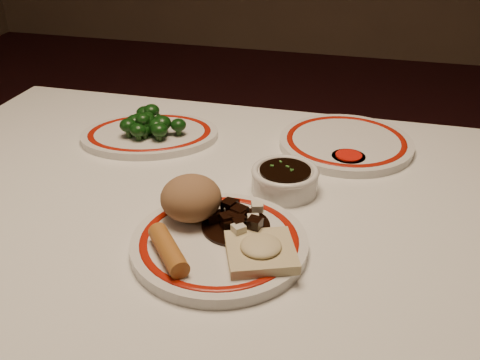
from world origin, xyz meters
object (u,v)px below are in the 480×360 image
object	(u,v)px
main_plate	(219,243)
rice_mound	(191,198)
dining_table	(202,251)
spring_roll	(168,250)
stirfry_heap	(237,220)
broccoli_plate	(150,135)
fried_wonton	(261,250)
soy_bowl	(285,181)
broccoli_pile	(148,123)

from	to	relation	value
main_plate	rice_mound	world-z (taller)	rice_mound
dining_table	main_plate	xyz separation A→B (m)	(0.06, -0.10, 0.10)
spring_roll	stirfry_heap	distance (m)	0.12
spring_roll	broccoli_plate	xyz separation A→B (m)	(-0.19, 0.39, -0.02)
fried_wonton	soy_bowl	xyz separation A→B (m)	(-0.00, 0.21, -0.01)
main_plate	broccoli_pile	xyz separation A→B (m)	(-0.24, 0.32, 0.03)
main_plate	soy_bowl	size ratio (longest dim) A/B	2.78
dining_table	rice_mound	bearing A→B (deg)	-83.03
broccoli_pile	soy_bowl	world-z (taller)	broccoli_pile
spring_roll	fried_wonton	bearing A→B (deg)	-23.12
stirfry_heap	broccoli_plate	size ratio (longest dim) A/B	0.31
broccoli_pile	broccoli_plate	bearing A→B (deg)	100.70
broccoli_pile	main_plate	bearing A→B (deg)	-52.66
main_plate	fried_wonton	world-z (taller)	fried_wonton
soy_bowl	main_plate	bearing A→B (deg)	-108.26
soy_bowl	broccoli_plate	bearing A→B (deg)	155.58
broccoli_pile	soy_bowl	xyz separation A→B (m)	(0.31, -0.13, -0.02)
spring_roll	stirfry_heap	xyz separation A→B (m)	(0.07, 0.10, -0.00)
rice_mound	stirfry_heap	world-z (taller)	rice_mound
fried_wonton	broccoli_pile	size ratio (longest dim) A/B	0.95
spring_roll	stirfry_heap	world-z (taller)	stirfry_heap
main_plate	rice_mound	size ratio (longest dim) A/B	3.38
main_plate	fried_wonton	bearing A→B (deg)	-20.22
spring_roll	rice_mound	bearing A→B (deg)	52.15
rice_mound	broccoli_pile	distance (m)	0.33
dining_table	fried_wonton	size ratio (longest dim) A/B	9.98
rice_mound	spring_roll	xyz separation A→B (m)	(0.00, -0.11, -0.02)
fried_wonton	soy_bowl	distance (m)	0.21
dining_table	rice_mound	xyz separation A→B (m)	(0.01, -0.06, 0.14)
spring_roll	soy_bowl	distance (m)	0.27
dining_table	spring_roll	distance (m)	0.20
dining_table	spring_roll	size ratio (longest dim) A/B	11.93
spring_roll	broccoli_pile	distance (m)	0.43
rice_mound	fried_wonton	distance (m)	0.14
main_plate	broccoli_plate	xyz separation A→B (m)	(-0.25, 0.33, -0.00)
fried_wonton	soy_bowl	size ratio (longest dim) A/B	1.06
fried_wonton	main_plate	bearing A→B (deg)	159.78
stirfry_heap	broccoli_plate	distance (m)	0.39
stirfry_heap	fried_wonton	bearing A→B (deg)	-51.75
dining_table	fried_wonton	world-z (taller)	fried_wonton
rice_mound	spring_roll	bearing A→B (deg)	-88.64
fried_wonton	broccoli_pile	world-z (taller)	broccoli_pile
broccoli_pile	soy_bowl	size ratio (longest dim) A/B	1.12
dining_table	stirfry_heap	world-z (taller)	stirfry_heap
stirfry_heap	broccoli_pile	world-z (taller)	broccoli_pile
rice_mound	broccoli_plate	distance (m)	0.34
fried_wonton	broccoli_pile	xyz separation A→B (m)	(-0.31, 0.35, 0.01)
rice_mound	broccoli_plate	world-z (taller)	rice_mound
main_plate	broccoli_plate	distance (m)	0.41
dining_table	broccoli_plate	bearing A→B (deg)	128.90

